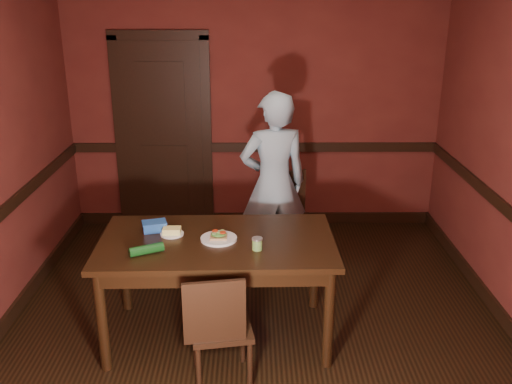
{
  "coord_description": "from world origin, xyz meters",
  "views": [
    {
      "loc": [
        -0.03,
        -3.84,
        2.55
      ],
      "look_at": [
        0.0,
        0.35,
        1.05
      ],
      "focal_mm": 40.0,
      "sensor_mm": 36.0,
      "label": 1
    }
  ],
  "objects_px": {
    "sauce_jar": "(257,244)",
    "chair_near": "(221,325)",
    "person": "(273,184)",
    "dining_table": "(218,288)",
    "sandwich_plate": "(219,237)",
    "cheese_saucer": "(172,232)",
    "chair_far": "(277,226)",
    "food_tub": "(154,226)"
  },
  "relations": [
    {
      "from": "sauce_jar",
      "to": "chair_near",
      "type": "bearing_deg",
      "value": -123.74
    },
    {
      "from": "person",
      "to": "sauce_jar",
      "type": "distance_m",
      "value": 1.31
    },
    {
      "from": "dining_table",
      "to": "sandwich_plate",
      "type": "relative_size",
      "value": 6.45
    },
    {
      "from": "chair_near",
      "to": "cheese_saucer",
      "type": "xyz_separation_m",
      "value": [
        -0.39,
        0.63,
        0.41
      ]
    },
    {
      "from": "chair_near",
      "to": "sauce_jar",
      "type": "bearing_deg",
      "value": -132.84
    },
    {
      "from": "chair_far",
      "to": "chair_near",
      "type": "distance_m",
      "value": 1.66
    },
    {
      "from": "chair_far",
      "to": "cheese_saucer",
      "type": "bearing_deg",
      "value": -150.19
    },
    {
      "from": "cheese_saucer",
      "to": "person",
      "type": "bearing_deg",
      "value": 52.35
    },
    {
      "from": "sandwich_plate",
      "to": "cheese_saucer",
      "type": "distance_m",
      "value": 0.37
    },
    {
      "from": "chair_far",
      "to": "person",
      "type": "relative_size",
      "value": 0.55
    },
    {
      "from": "chair_far",
      "to": "cheese_saucer",
      "type": "height_order",
      "value": "chair_far"
    },
    {
      "from": "cheese_saucer",
      "to": "food_tub",
      "type": "bearing_deg",
      "value": 153.81
    },
    {
      "from": "sauce_jar",
      "to": "food_tub",
      "type": "bearing_deg",
      "value": 156.83
    },
    {
      "from": "cheese_saucer",
      "to": "food_tub",
      "type": "xyz_separation_m",
      "value": [
        -0.14,
        0.07,
        0.02
      ]
    },
    {
      "from": "chair_near",
      "to": "cheese_saucer",
      "type": "height_order",
      "value": "cheese_saucer"
    },
    {
      "from": "sandwich_plate",
      "to": "chair_far",
      "type": "bearing_deg",
      "value": 65.79
    },
    {
      "from": "person",
      "to": "sauce_jar",
      "type": "height_order",
      "value": "person"
    },
    {
      "from": "chair_near",
      "to": "sandwich_plate",
      "type": "xyz_separation_m",
      "value": [
        -0.04,
        0.53,
        0.4
      ]
    },
    {
      "from": "cheese_saucer",
      "to": "chair_far",
      "type": "bearing_deg",
      "value": 49.3
    },
    {
      "from": "chair_far",
      "to": "sandwich_plate",
      "type": "height_order",
      "value": "chair_far"
    },
    {
      "from": "chair_near",
      "to": "food_tub",
      "type": "distance_m",
      "value": 0.98
    },
    {
      "from": "chair_far",
      "to": "sandwich_plate",
      "type": "relative_size",
      "value": 3.49
    },
    {
      "from": "person",
      "to": "sandwich_plate",
      "type": "height_order",
      "value": "person"
    },
    {
      "from": "chair_near",
      "to": "sandwich_plate",
      "type": "bearing_deg",
      "value": -95.25
    },
    {
      "from": "person",
      "to": "food_tub",
      "type": "xyz_separation_m",
      "value": [
        -0.94,
        -0.96,
        -0.01
      ]
    },
    {
      "from": "dining_table",
      "to": "chair_far",
      "type": "height_order",
      "value": "chair_far"
    },
    {
      "from": "food_tub",
      "to": "sandwich_plate",
      "type": "bearing_deg",
      "value": -34.07
    },
    {
      "from": "chair_near",
      "to": "dining_table",
      "type": "bearing_deg",
      "value": -93.76
    },
    {
      "from": "dining_table",
      "to": "cheese_saucer",
      "type": "relative_size",
      "value": 9.79
    },
    {
      "from": "chair_far",
      "to": "food_tub",
      "type": "distance_m",
      "value": 1.38
    },
    {
      "from": "sauce_jar",
      "to": "person",
      "type": "bearing_deg",
      "value": 82.94
    },
    {
      "from": "sandwich_plate",
      "to": "sauce_jar",
      "type": "height_order",
      "value": "sauce_jar"
    },
    {
      "from": "sauce_jar",
      "to": "cheese_saucer",
      "type": "relative_size",
      "value": 0.5
    },
    {
      "from": "sandwich_plate",
      "to": "sauce_jar",
      "type": "distance_m",
      "value": 0.33
    },
    {
      "from": "chair_near",
      "to": "sauce_jar",
      "type": "distance_m",
      "value": 0.62
    },
    {
      "from": "chair_near",
      "to": "sandwich_plate",
      "type": "height_order",
      "value": "sandwich_plate"
    },
    {
      "from": "cheese_saucer",
      "to": "food_tub",
      "type": "relative_size",
      "value": 0.85
    },
    {
      "from": "dining_table",
      "to": "person",
      "type": "xyz_separation_m",
      "value": [
        0.46,
        1.13,
        0.45
      ]
    },
    {
      "from": "chair_far",
      "to": "chair_near",
      "type": "height_order",
      "value": "chair_far"
    },
    {
      "from": "chair_near",
      "to": "sauce_jar",
      "type": "height_order",
      "value": "sauce_jar"
    },
    {
      "from": "chair_near",
      "to": "sauce_jar",
      "type": "relative_size",
      "value": 9.56
    },
    {
      "from": "chair_far",
      "to": "chair_near",
      "type": "xyz_separation_m",
      "value": [
        -0.44,
        -1.6,
        -0.04
      ]
    }
  ]
}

